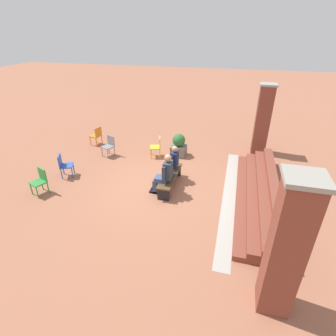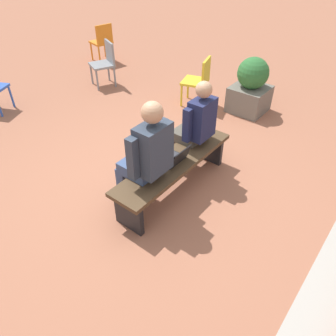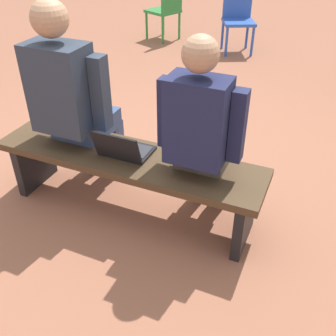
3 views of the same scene
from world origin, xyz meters
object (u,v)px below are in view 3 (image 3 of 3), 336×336
bench (128,168)px  person_adult (74,100)px  plastic_chair_far_right (166,8)px  plastic_chair_mid_courtyard (238,16)px  laptop (124,149)px  person_student (202,132)px

bench → person_adult: (0.41, -0.07, 0.38)m
plastic_chair_far_right → bench: bearing=110.1°
plastic_chair_mid_courtyard → person_adult: bearing=88.0°
laptop → plastic_chair_mid_courtyard: (0.27, -3.79, -0.02)m
person_adult → plastic_chair_mid_courtyard: (-0.13, -3.70, -0.25)m
bench → laptop: size_ratio=5.62×
person_student → plastic_chair_far_right: 4.25m
person_student → person_adult: (0.89, -0.01, 0.04)m
laptop → plastic_chair_far_right: (1.39, -3.88, -0.02)m
plastic_chair_far_right → laptop: bearing=109.8°
plastic_chair_far_right → person_student: bearing=116.4°
plastic_chair_far_right → plastic_chair_mid_courtyard: bearing=175.4°
bench → person_adult: person_adult is taller
laptop → person_student: bearing=-171.3°
person_student → plastic_chair_far_right: bearing=-63.6°
laptop → plastic_chair_mid_courtyard: bearing=-86.0°
bench → plastic_chair_far_right: size_ratio=2.14×
laptop → bench: bearing=-146.1°
person_adult → laptop: person_adult is taller
person_adult → plastic_chair_far_right: 3.93m
person_adult → plastic_chair_far_right: size_ratio=1.64×
person_adult → laptop: (-0.40, 0.08, -0.23)m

